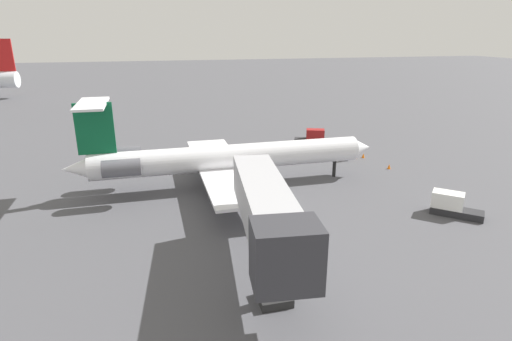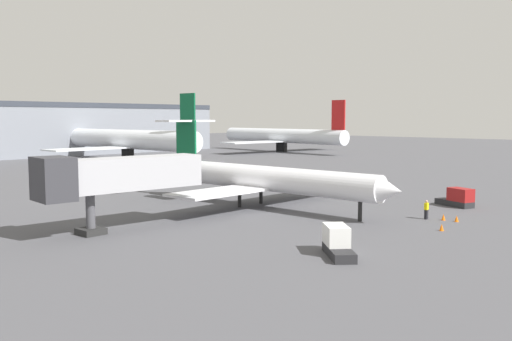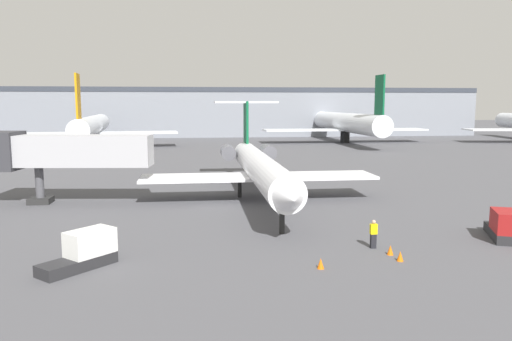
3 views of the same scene
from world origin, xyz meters
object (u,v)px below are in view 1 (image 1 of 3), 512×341
object	(u,v)px
regional_jet	(220,157)
traffic_cone_near	(389,166)
jet_bridge	(269,216)
traffic_cone_mid	(363,156)
traffic_cone_far	(355,156)
ground_crew_marshaller	(347,154)
baggage_tug_trailing	(452,205)
baggage_tug_lead	(313,137)

from	to	relation	value
regional_jet	traffic_cone_near	size ratio (longest dim) A/B	54.45
jet_bridge	traffic_cone_mid	world-z (taller)	jet_bridge
traffic_cone_far	jet_bridge	bearing A→B (deg)	142.13
regional_jet	traffic_cone_far	distance (m)	18.14
ground_crew_marshaller	traffic_cone_near	xyz separation A→B (m)	(-3.96, -3.17, -0.58)
traffic_cone_mid	traffic_cone_far	distance (m)	1.14
ground_crew_marshaller	jet_bridge	bearing A→B (deg)	143.77
traffic_cone_mid	jet_bridge	bearing A→B (deg)	140.47
jet_bridge	baggage_tug_trailing	bearing A→B (deg)	-71.95
regional_jet	baggage_tug_lead	size ratio (longest dim) A/B	7.07
ground_crew_marshaller	traffic_cone_mid	distance (m)	2.63
ground_crew_marshaller	traffic_cone_mid	xyz separation A→B (m)	(0.59, -2.49, -0.58)
traffic_cone_mid	traffic_cone_far	xyz separation A→B (m)	(-0.10, 1.13, 0.00)
jet_bridge	traffic_cone_near	bearing A→B (deg)	-47.09
jet_bridge	traffic_cone_mid	size ratio (longest dim) A/B	24.85
ground_crew_marshaller	traffic_cone_near	world-z (taller)	ground_crew_marshaller
traffic_cone_near	traffic_cone_far	bearing A→B (deg)	22.17
jet_bridge	baggage_tug_trailing	size ratio (longest dim) A/B	3.52
baggage_tug_trailing	traffic_cone_far	bearing A→B (deg)	0.34
baggage_tug_lead	baggage_tug_trailing	xyz separation A→B (m)	(-24.70, -2.23, 0.00)
regional_jet	traffic_cone_near	bearing A→B (deg)	-87.54
ground_crew_marshaller	baggage_tug_lead	xyz separation A→B (m)	(8.70, 0.78, -0.02)
baggage_tug_lead	traffic_cone_mid	distance (m)	8.76
regional_jet	baggage_tug_lead	distance (m)	20.28
traffic_cone_mid	traffic_cone_near	bearing A→B (deg)	-171.47
regional_jet	traffic_cone_mid	world-z (taller)	regional_jet
baggage_tug_lead	traffic_cone_mid	xyz separation A→B (m)	(-8.11, -3.27, -0.56)
baggage_tug_trailing	traffic_cone_far	size ratio (longest dim) A/B	7.06
regional_jet	ground_crew_marshaller	size ratio (longest dim) A/B	17.72
regional_jet	traffic_cone_near	xyz separation A→B (m)	(0.81, -18.96, -2.72)
baggage_tug_trailing	traffic_cone_near	distance (m)	12.18
traffic_cone_near	traffic_cone_mid	size ratio (longest dim) A/B	1.00
baggage_tug_lead	traffic_cone_far	bearing A→B (deg)	-165.41
ground_crew_marshaller	traffic_cone_near	bearing A→B (deg)	-141.28
traffic_cone_mid	regional_jet	bearing A→B (deg)	106.35
ground_crew_marshaller	traffic_cone_near	size ratio (longest dim) A/B	3.07
baggage_tug_lead	traffic_cone_far	world-z (taller)	baggage_tug_lead
jet_bridge	traffic_cone_near	size ratio (longest dim) A/B	24.85
traffic_cone_mid	ground_crew_marshaller	bearing A→B (deg)	103.37
baggage_tug_trailing	traffic_cone_mid	bearing A→B (deg)	-3.56
regional_jet	baggage_tug_trailing	size ratio (longest dim) A/B	7.72
regional_jet	traffic_cone_far	size ratio (longest dim) A/B	54.45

